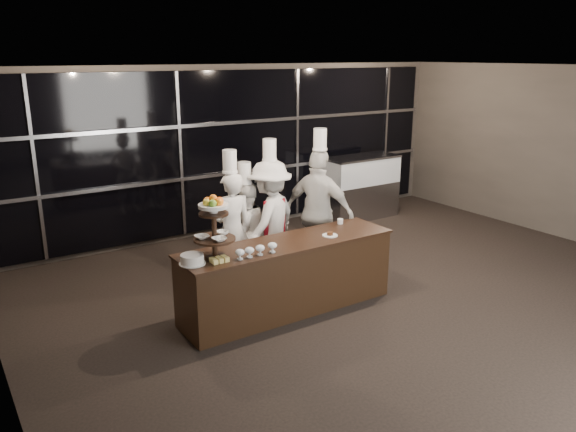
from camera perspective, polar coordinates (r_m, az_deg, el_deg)
room at (r=6.51m, az=16.71°, el=0.59°), size 10.00×10.00×10.00m
window_wall at (r=10.30m, az=-4.73°, el=6.79°), size 8.60×0.10×2.80m
buffet_counter at (r=7.14m, az=-0.02°, el=-6.09°), size 2.84×0.74×0.92m
display_stand at (r=6.39m, az=-7.53°, el=-0.64°), size 0.48×0.48×0.74m
compotes at (r=6.49m, az=-3.31°, el=-3.39°), size 0.54×0.11×0.12m
layer_cake at (r=6.34m, az=-9.71°, el=-4.36°), size 0.30×0.30×0.11m
pastry_squares at (r=6.36m, az=-6.99°, el=-4.43°), size 0.19×0.13×0.05m
small_plate at (r=7.22m, az=4.29°, el=-1.91°), size 0.20×0.20×0.05m
chef_cup at (r=7.74m, az=5.33°, el=-0.53°), size 0.08×0.08×0.07m
display_case at (r=11.24m, az=7.38°, el=3.26°), size 1.53×0.67×1.24m
chef_a at (r=7.78m, az=-5.75°, el=-1.27°), size 0.65×0.47×1.94m
chef_b at (r=8.12m, az=-4.33°, el=-1.39°), size 0.74×0.60×1.72m
chef_c at (r=8.06m, az=-1.82°, el=-0.35°), size 1.30×1.12×2.04m
chef_d at (r=8.22m, az=3.16°, el=0.44°), size 0.91×1.18×2.16m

